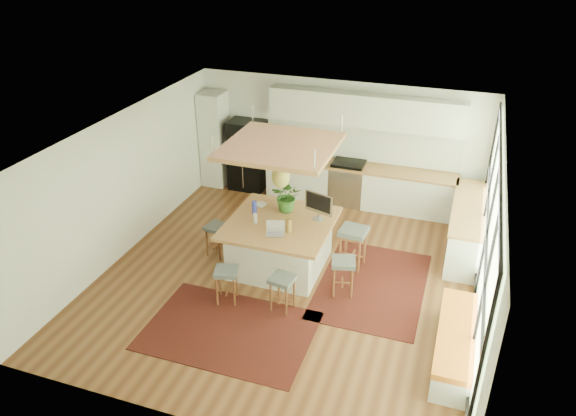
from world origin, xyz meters
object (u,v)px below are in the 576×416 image
at_px(stool_near_right, 282,291).
at_px(island_plant, 288,199).
at_px(stool_near_left, 227,283).
at_px(microwave, 282,150).
at_px(stool_left_side, 217,238).
at_px(monitor, 319,207).
at_px(laptop, 275,229).
at_px(stool_right_front, 343,276).
at_px(island, 280,244).
at_px(fridge, 248,151).
at_px(stool_right_back, 352,250).

bearing_deg(stool_near_right, island_plant, 106.14).
xyz_separation_m(stool_near_left, microwave, (-0.50, 4.19, 0.74)).
height_order(stool_left_side, monitor, monitor).
bearing_deg(laptop, stool_right_front, -15.19).
distance_m(stool_right_front, monitor, 1.32).
bearing_deg(stool_near_left, island, 69.61).
bearing_deg(island_plant, stool_near_right, -73.86).
bearing_deg(stool_right_front, microwave, 124.32).
bearing_deg(laptop, stool_near_right, -77.29).
relative_size(stool_near_right, microwave, 1.24).
xyz_separation_m(stool_near_right, stool_left_side, (-1.73, 1.18, 0.00)).
xyz_separation_m(fridge, stool_near_left, (1.37, -4.26, -0.57)).
relative_size(stool_right_front, microwave, 1.31).
xyz_separation_m(island, stool_right_front, (1.29, -0.45, -0.11)).
height_order(stool_near_right, stool_left_side, stool_left_side).
height_order(stool_near_right, microwave, microwave).
height_order(fridge, stool_left_side, fridge).
bearing_deg(stool_near_left, fridge, 107.89).
xyz_separation_m(stool_near_right, laptop, (-0.40, 0.76, 0.70)).
bearing_deg(laptop, island, 83.54).
relative_size(stool_near_left, microwave, 1.24).
bearing_deg(stool_right_back, stool_near_right, -116.40).
xyz_separation_m(island, stool_near_left, (-0.48, -1.30, -0.11)).
xyz_separation_m(laptop, microwave, (-1.05, 3.33, 0.05)).
bearing_deg(microwave, monitor, -71.39).
relative_size(laptop, monitor, 0.58).
bearing_deg(island, stool_right_front, -19.29).
relative_size(stool_left_side, laptop, 1.92).
distance_m(stool_right_back, stool_left_side, 2.56).
height_order(stool_near_right, stool_right_back, stool_right_back).
bearing_deg(stool_right_back, monitor, -172.61).
xyz_separation_m(stool_near_left, monitor, (1.10, 1.62, 0.83)).
bearing_deg(stool_left_side, laptop, -17.63).
distance_m(stool_right_front, microwave, 4.11).
bearing_deg(stool_near_right, fridge, 119.19).
relative_size(stool_right_front, monitor, 1.17).
relative_size(island, laptop, 5.52).
height_order(island, island_plant, island_plant).
xyz_separation_m(fridge, stool_left_side, (0.60, -2.98, -0.57)).
xyz_separation_m(stool_near_left, stool_near_right, (0.95, 0.10, 0.00)).
bearing_deg(fridge, stool_near_right, -60.74).
xyz_separation_m(monitor, microwave, (-1.60, 2.57, -0.09)).
height_order(stool_right_front, monitor, monitor).
relative_size(stool_near_right, stool_left_side, 0.98).
bearing_deg(fridge, stool_right_back, -39.25).
bearing_deg(stool_left_side, stool_right_front, -9.45).
height_order(laptop, island_plant, island_plant).
bearing_deg(stool_right_front, fridge, 132.77).
bearing_deg(fridge, stool_near_left, -72.03).
height_order(fridge, microwave, fridge).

